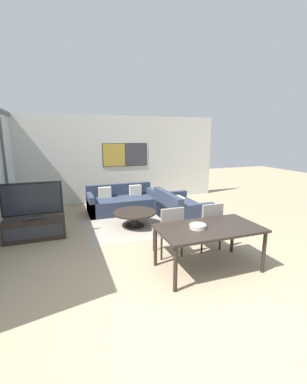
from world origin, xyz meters
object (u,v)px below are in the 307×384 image
tv_console (35,228)px  sofa_main (122,202)px  television (32,200)px  dining_chair_left (169,229)px  dining_chair_centre (209,224)px  fruit_bowl (198,226)px  sofa_side (179,210)px  coffee_table (135,215)px  dining_table (209,231)px

tv_console → sofa_main: bearing=32.4°
television → dining_chair_left: size_ratio=1.27×
dining_chair_centre → fruit_bowl: 0.92m
tv_console → television: bearing=90.0°
tv_console → sofa_side: size_ratio=0.76×
tv_console → fruit_bowl: (2.58, -2.35, 0.54)m
sofa_side → fruit_bowl: (-0.85, -2.45, 0.51)m
coffee_table → fruit_bowl: 2.44m
sofa_side → television: bearing=91.7°
dining_chair_left → tv_console: bearing=144.6°
dining_chair_left → dining_chair_centre: (0.81, -0.01, 0.00)m
sofa_side → dining_chair_centre: bearing=172.5°
tv_console → coffee_table: bearing=0.5°
sofa_main → coffee_table: bearing=-90.0°
fruit_bowl → television: bearing=137.7°
television → fruit_bowl: bearing=-42.3°
dining_table → fruit_bowl: 0.23m
sofa_main → dining_chair_centre: (0.98, -3.10, 0.26)m
tv_console → television: size_ratio=1.02×
television → sofa_main: television is taller
television → sofa_main: bearing=32.4°
tv_console → sofa_main: size_ratio=0.63×
television → dining_chair_centre: bearing=-28.0°
television → dining_chair_centre: 3.63m
tv_console → sofa_side: (3.43, 0.10, 0.03)m
television → dining_table: 3.65m
dining_table → dining_chair_centre: dining_chair_centre is taller
sofa_main → fruit_bowl: bearing=-84.3°
television → sofa_main: (2.21, 1.40, -0.59)m
television → dining_chair_left: television is taller
television → tv_console: bearing=-90.0°
dining_table → tv_console: bearing=139.8°
dining_chair_left → dining_chair_centre: same height
dining_chair_centre → dining_chair_left: bearing=179.3°
dining_chair_left → television: bearing=144.6°
sofa_main → dining_table: bearing=-81.2°
sofa_side → dining_table: bearing=165.3°
dining_chair_left → dining_table: bearing=-58.7°
coffee_table → tv_console: bearing=-179.5°
sofa_main → dining_chair_centre: 3.26m
coffee_table → fruit_bowl: (0.37, -2.37, 0.49)m
sofa_main → dining_table: size_ratio=1.16×
tv_console → dining_table: size_ratio=0.73×
coffee_table → dining_table: 2.47m
sofa_side → fruit_bowl: 2.64m
tv_console → dining_table: 3.67m
tv_console → coffee_table: (2.21, 0.02, 0.05)m
television → sofa_main: 2.68m
tv_console → fruit_bowl: 3.53m
sofa_side → dining_chair_centre: 1.84m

